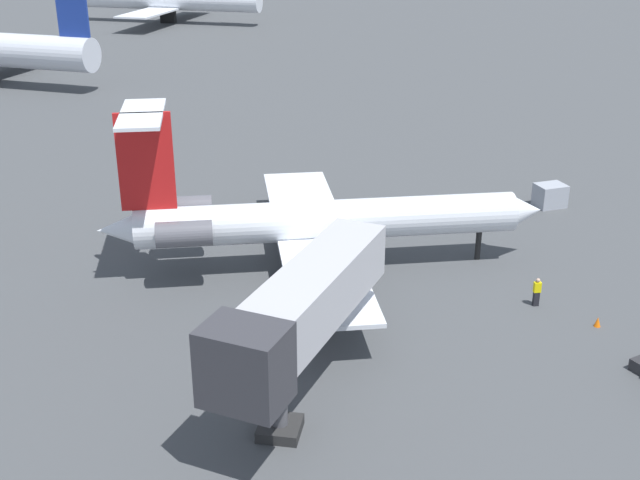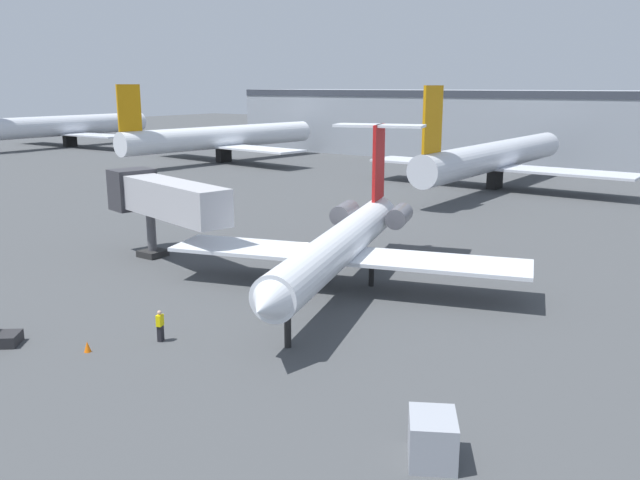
{
  "view_description": "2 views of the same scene",
  "coord_description": "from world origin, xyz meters",
  "px_view_note": "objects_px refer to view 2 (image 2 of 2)",
  "views": [
    {
      "loc": [
        -41.78,
        -7.93,
        21.07
      ],
      "look_at": [
        0.82,
        -0.7,
        2.74
      ],
      "focal_mm": 44.97,
      "sensor_mm": 36.0,
      "label": 1
    },
    {
      "loc": [
        25.26,
        -35.1,
        13.07
      ],
      "look_at": [
        1.63,
        -1.08,
        3.34
      ],
      "focal_mm": 37.06,
      "sensor_mm": 36.0,
      "label": 2
    }
  ],
  "objects_px": {
    "ground_crew_marshaller": "(160,326)",
    "parked_airliner_west_end": "(68,126)",
    "regional_jet": "(345,240)",
    "parked_airliner_west_mid": "(222,138)",
    "jet_bridge": "(161,198)",
    "cargo_container_uld": "(432,439)",
    "parked_airliner_centre": "(495,157)",
    "traffic_cone_near": "(87,347)"
  },
  "relations": [
    {
      "from": "traffic_cone_near",
      "to": "ground_crew_marshaller",
      "type": "bearing_deg",
      "value": 57.94
    },
    {
      "from": "parked_airliner_west_end",
      "to": "parked_airliner_west_mid",
      "type": "distance_m",
      "value": 47.99
    },
    {
      "from": "ground_crew_marshaller",
      "to": "parked_airliner_centre",
      "type": "xyz_separation_m",
      "value": [
        -4.52,
        60.63,
        3.27
      ]
    },
    {
      "from": "regional_jet",
      "to": "parked_airliner_centre",
      "type": "distance_m",
      "value": 47.83
    },
    {
      "from": "jet_bridge",
      "to": "parked_airliner_centre",
      "type": "bearing_deg",
      "value": 81.15
    },
    {
      "from": "regional_jet",
      "to": "parked_airliner_west_end",
      "type": "xyz_separation_m",
      "value": [
        -105.1,
        52.58,
        1.19
      ]
    },
    {
      "from": "parked_airliner_west_end",
      "to": "regional_jet",
      "type": "bearing_deg",
      "value": -26.58
    },
    {
      "from": "ground_crew_marshaller",
      "to": "traffic_cone_near",
      "type": "bearing_deg",
      "value": -122.06
    },
    {
      "from": "regional_jet",
      "to": "parked_airliner_centre",
      "type": "bearing_deg",
      "value": 98.84
    },
    {
      "from": "parked_airliner_west_mid",
      "to": "jet_bridge",
      "type": "bearing_deg",
      "value": -50.88
    },
    {
      "from": "traffic_cone_near",
      "to": "parked_airliner_west_end",
      "type": "distance_m",
      "value": 121.87
    },
    {
      "from": "jet_bridge",
      "to": "parked_airliner_west_mid",
      "type": "distance_m",
      "value": 66.84
    },
    {
      "from": "jet_bridge",
      "to": "traffic_cone_near",
      "type": "xyz_separation_m",
      "value": [
        10.27,
        -14.38,
        -4.6
      ]
    },
    {
      "from": "jet_bridge",
      "to": "cargo_container_uld",
      "type": "distance_m",
      "value": 32.04
    },
    {
      "from": "cargo_container_uld",
      "to": "parked_airliner_west_end",
      "type": "height_order",
      "value": "parked_airliner_west_end"
    },
    {
      "from": "traffic_cone_near",
      "to": "parked_airliner_west_end",
      "type": "relative_size",
      "value": 0.01
    },
    {
      "from": "regional_jet",
      "to": "ground_crew_marshaller",
      "type": "relative_size",
      "value": 15.84
    },
    {
      "from": "jet_bridge",
      "to": "traffic_cone_near",
      "type": "distance_m",
      "value": 18.26
    },
    {
      "from": "regional_jet",
      "to": "cargo_container_uld",
      "type": "distance_m",
      "value": 20.94
    },
    {
      "from": "regional_jet",
      "to": "parked_airliner_west_mid",
      "type": "relative_size",
      "value": 0.66
    },
    {
      "from": "ground_crew_marshaller",
      "to": "parked_airliner_west_end",
      "type": "bearing_deg",
      "value": 147.18
    },
    {
      "from": "cargo_container_uld",
      "to": "parked_airliner_west_mid",
      "type": "distance_m",
      "value": 96.53
    },
    {
      "from": "traffic_cone_near",
      "to": "parked_airliner_centre",
      "type": "height_order",
      "value": "parked_airliner_centre"
    },
    {
      "from": "parked_airliner_west_mid",
      "to": "regional_jet",
      "type": "bearing_deg",
      "value": -41.03
    },
    {
      "from": "parked_airliner_west_end",
      "to": "parked_airliner_west_mid",
      "type": "xyz_separation_m",
      "value": [
        47.91,
        -2.8,
        -0.25
      ]
    },
    {
      "from": "parked_airliner_west_mid",
      "to": "parked_airliner_centre",
      "type": "distance_m",
      "value": 49.91
    },
    {
      "from": "regional_jet",
      "to": "parked_airliner_west_end",
      "type": "bearing_deg",
      "value": 153.42
    },
    {
      "from": "cargo_container_uld",
      "to": "parked_airliner_centre",
      "type": "xyz_separation_m",
      "value": [
        -21.09,
        62.87,
        3.27
      ]
    },
    {
      "from": "regional_jet",
      "to": "parked_airliner_west_mid",
      "type": "height_order",
      "value": "parked_airliner_west_mid"
    },
    {
      "from": "regional_jet",
      "to": "traffic_cone_near",
      "type": "bearing_deg",
      "value": -106.13
    },
    {
      "from": "regional_jet",
      "to": "parked_airliner_west_mid",
      "type": "distance_m",
      "value": 75.83
    },
    {
      "from": "ground_crew_marshaller",
      "to": "cargo_container_uld",
      "type": "height_order",
      "value": "cargo_container_uld"
    },
    {
      "from": "jet_bridge",
      "to": "ground_crew_marshaller",
      "type": "xyz_separation_m",
      "value": [
        12.2,
        -11.3,
        -4.02
      ]
    },
    {
      "from": "ground_crew_marshaller",
      "to": "parked_airliner_west_end",
      "type": "distance_m",
      "value": 121.75
    },
    {
      "from": "regional_jet",
      "to": "jet_bridge",
      "type": "distance_m",
      "value": 15.26
    },
    {
      "from": "jet_bridge",
      "to": "parked_airliner_west_end",
      "type": "height_order",
      "value": "parked_airliner_west_end"
    },
    {
      "from": "jet_bridge",
      "to": "parked_airliner_west_end",
      "type": "distance_m",
      "value": 105.36
    },
    {
      "from": "traffic_cone_near",
      "to": "parked_airliner_west_mid",
      "type": "height_order",
      "value": "parked_airliner_west_mid"
    },
    {
      "from": "jet_bridge",
      "to": "parked_airliner_west_end",
      "type": "bearing_deg",
      "value": 148.75
    },
    {
      "from": "regional_jet",
      "to": "parked_airliner_west_end",
      "type": "height_order",
      "value": "parked_airliner_west_end"
    },
    {
      "from": "parked_airliner_west_end",
      "to": "jet_bridge",
      "type": "bearing_deg",
      "value": -31.25
    },
    {
      "from": "regional_jet",
      "to": "cargo_container_uld",
      "type": "relative_size",
      "value": 10.07
    }
  ]
}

